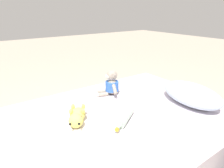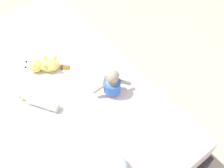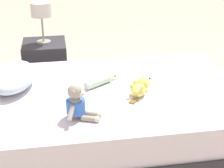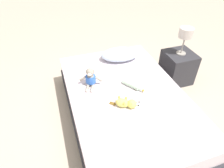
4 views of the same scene
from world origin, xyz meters
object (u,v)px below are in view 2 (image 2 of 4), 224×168
object	(u,v)px
plush_yellow_creature	(44,65)
glass_bottle	(42,103)
bed	(55,109)
plush_monkey	(112,83)

from	to	relation	value
plush_yellow_creature	glass_bottle	bearing A→B (deg)	58.23
bed	plush_yellow_creature	size ratio (longest dim) A/B	6.83
plush_yellow_creature	plush_monkey	bearing A→B (deg)	119.78
bed	plush_yellow_creature	bearing A→B (deg)	-111.69
plush_yellow_creature	glass_bottle	distance (m)	0.34
plush_monkey	plush_yellow_creature	distance (m)	0.56
plush_monkey	glass_bottle	world-z (taller)	plush_monkey
plush_monkey	plush_yellow_creature	world-z (taller)	plush_monkey
plush_yellow_creature	glass_bottle	world-z (taller)	plush_yellow_creature
plush_yellow_creature	glass_bottle	size ratio (longest dim) A/B	1.11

